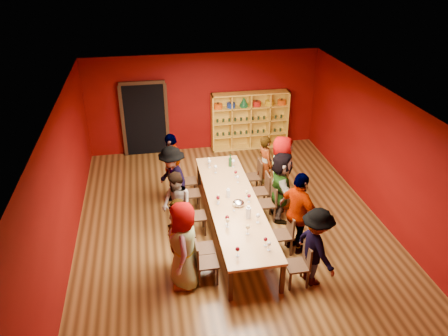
{
  "coord_description": "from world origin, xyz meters",
  "views": [
    {
      "loc": [
        -1.7,
        -8.05,
        5.91
      ],
      "look_at": [
        -0.05,
        0.84,
        1.15
      ],
      "focal_mm": 35.0,
      "sensor_mm": 36.0,
      "label": 1
    }
  ],
  "objects_px": {
    "tasting_table": "(233,203)",
    "chair_person_left_4": "(185,179)",
    "chair_person_left_0": "(203,260)",
    "person_right_3": "(281,172)",
    "spittoon_bowl": "(238,203)",
    "person_left_2": "(177,205)",
    "chair_person_right_4": "(255,174)",
    "person_right_0": "(316,247)",
    "chair_person_right_1": "(285,232)",
    "shelving_unit": "(249,118)",
    "person_left_0": "(184,246)",
    "person_left_4": "(173,167)",
    "chair_person_left_3": "(188,192)",
    "person_right_2": "(281,186)",
    "wine_bottle": "(230,162)",
    "chair_person_left_2": "(193,214)",
    "person_left_1": "(177,236)",
    "person_left_3": "(173,180)",
    "person_right_1": "(299,214)",
    "person_right_4": "(265,164)",
    "chair_person_right_2": "(269,201)",
    "chair_person_left_1": "(200,246)",
    "chair_person_right_0": "(301,262)"
  },
  "relations": [
    {
      "from": "person_left_0",
      "to": "chair_person_left_2",
      "type": "relative_size",
      "value": 2.02
    },
    {
      "from": "person_left_0",
      "to": "wine_bottle",
      "type": "bearing_deg",
      "value": 160.03
    },
    {
      "from": "shelving_unit",
      "to": "person_left_0",
      "type": "height_order",
      "value": "shelving_unit"
    },
    {
      "from": "person_left_2",
      "to": "person_left_4",
      "type": "relative_size",
      "value": 0.87
    },
    {
      "from": "shelving_unit",
      "to": "person_right_3",
      "type": "distance_m",
      "value": 3.5
    },
    {
      "from": "tasting_table",
      "to": "shelving_unit",
      "type": "bearing_deg",
      "value": 72.08
    },
    {
      "from": "chair_person_left_0",
      "to": "chair_person_left_4",
      "type": "distance_m",
      "value": 3.21
    },
    {
      "from": "chair_person_left_2",
      "to": "spittoon_bowl",
      "type": "xyz_separation_m",
      "value": [
        0.99,
        -0.23,
        0.32
      ]
    },
    {
      "from": "person_right_3",
      "to": "spittoon_bowl",
      "type": "distance_m",
      "value": 1.63
    },
    {
      "from": "chair_person_right_4",
      "to": "spittoon_bowl",
      "type": "relative_size",
      "value": 3.4
    },
    {
      "from": "person_left_2",
      "to": "chair_person_right_4",
      "type": "height_order",
      "value": "person_left_2"
    },
    {
      "from": "shelving_unit",
      "to": "person_right_0",
      "type": "distance_m",
      "value": 6.29
    },
    {
      "from": "person_left_1",
      "to": "wine_bottle",
      "type": "relative_size",
      "value": 4.8
    },
    {
      "from": "shelving_unit",
      "to": "person_left_0",
      "type": "relative_size",
      "value": 1.34
    },
    {
      "from": "chair_person_right_0",
      "to": "spittoon_bowl",
      "type": "xyz_separation_m",
      "value": [
        -0.83,
        1.77,
        0.32
      ]
    },
    {
      "from": "person_left_1",
      "to": "person_right_3",
      "type": "relative_size",
      "value": 0.87
    },
    {
      "from": "tasting_table",
      "to": "person_right_4",
      "type": "xyz_separation_m",
      "value": [
        1.16,
        1.56,
        0.08
      ]
    },
    {
      "from": "person_left_4",
      "to": "person_left_1",
      "type": "bearing_deg",
      "value": 10.27
    },
    {
      "from": "chair_person_left_2",
      "to": "person_left_4",
      "type": "relative_size",
      "value": 0.5
    },
    {
      "from": "person_right_0",
      "to": "chair_person_right_1",
      "type": "bearing_deg",
      "value": 0.91
    },
    {
      "from": "chair_person_right_2",
      "to": "wine_bottle",
      "type": "distance_m",
      "value": 1.59
    },
    {
      "from": "tasting_table",
      "to": "chair_person_left_4",
      "type": "xyz_separation_m",
      "value": [
        -0.91,
        1.64,
        -0.2
      ]
    },
    {
      "from": "chair_person_left_2",
      "to": "person_right_2",
      "type": "height_order",
      "value": "person_right_2"
    },
    {
      "from": "shelving_unit",
      "to": "chair_person_left_2",
      "type": "height_order",
      "value": "shelving_unit"
    },
    {
      "from": "person_right_3",
      "to": "spittoon_bowl",
      "type": "bearing_deg",
      "value": 143.11
    },
    {
      "from": "person_left_0",
      "to": "chair_person_left_2",
      "type": "xyz_separation_m",
      "value": [
        0.35,
        1.61,
        -0.4
      ]
    },
    {
      "from": "person_right_2",
      "to": "spittoon_bowl",
      "type": "relative_size",
      "value": 6.55
    },
    {
      "from": "tasting_table",
      "to": "person_right_1",
      "type": "bearing_deg",
      "value": -40.11
    },
    {
      "from": "shelving_unit",
      "to": "spittoon_bowl",
      "type": "height_order",
      "value": "shelving_unit"
    },
    {
      "from": "shelving_unit",
      "to": "person_left_4",
      "type": "bearing_deg",
      "value": -134.2
    },
    {
      "from": "person_left_4",
      "to": "person_right_2",
      "type": "bearing_deg",
      "value": 72.74
    },
    {
      "from": "tasting_table",
      "to": "person_right_0",
      "type": "xyz_separation_m",
      "value": [
        1.17,
        -1.97,
        0.12
      ]
    },
    {
      "from": "person_right_2",
      "to": "chair_person_left_0",
      "type": "bearing_deg",
      "value": 135.84
    },
    {
      "from": "chair_person_left_1",
      "to": "chair_person_right_2",
      "type": "height_order",
      "value": "same"
    },
    {
      "from": "chair_person_left_3",
      "to": "person_right_2",
      "type": "height_order",
      "value": "person_right_2"
    },
    {
      "from": "person_right_4",
      "to": "person_right_0",
      "type": "bearing_deg",
      "value": 170.23
    },
    {
      "from": "chair_person_left_0",
      "to": "person_right_1",
      "type": "bearing_deg",
      "value": 15.85
    },
    {
      "from": "shelving_unit",
      "to": "chair_person_right_4",
      "type": "height_order",
      "value": "shelving_unit"
    },
    {
      "from": "person_left_0",
      "to": "person_right_2",
      "type": "distance_m",
      "value": 3.04
    },
    {
      "from": "chair_person_left_4",
      "to": "person_right_4",
      "type": "bearing_deg",
      "value": -2.03
    },
    {
      "from": "chair_person_left_2",
      "to": "person_right_2",
      "type": "relative_size",
      "value": 0.52
    },
    {
      "from": "person_right_1",
      "to": "wine_bottle",
      "type": "height_order",
      "value": "person_right_1"
    },
    {
      "from": "person_left_0",
      "to": "person_right_1",
      "type": "distance_m",
      "value": 2.5
    },
    {
      "from": "chair_person_left_2",
      "to": "person_right_0",
      "type": "relative_size",
      "value": 0.55
    },
    {
      "from": "person_left_0",
      "to": "chair_person_left_2",
      "type": "bearing_deg",
      "value": 172.98
    },
    {
      "from": "person_right_0",
      "to": "wine_bottle",
      "type": "height_order",
      "value": "person_right_0"
    },
    {
      "from": "person_left_3",
      "to": "chair_person_right_1",
      "type": "xyz_separation_m",
      "value": [
        2.16,
        -2.0,
        -0.36
      ]
    },
    {
      "from": "chair_person_right_0",
      "to": "person_right_0",
      "type": "relative_size",
      "value": 0.55
    },
    {
      "from": "chair_person_right_1",
      "to": "wine_bottle",
      "type": "xyz_separation_m",
      "value": [
        -0.65,
        2.64,
        0.38
      ]
    },
    {
      "from": "person_left_3",
      "to": "chair_person_right_2",
      "type": "xyz_separation_m",
      "value": [
        2.16,
        -0.77,
        -0.36
      ]
    }
  ]
}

